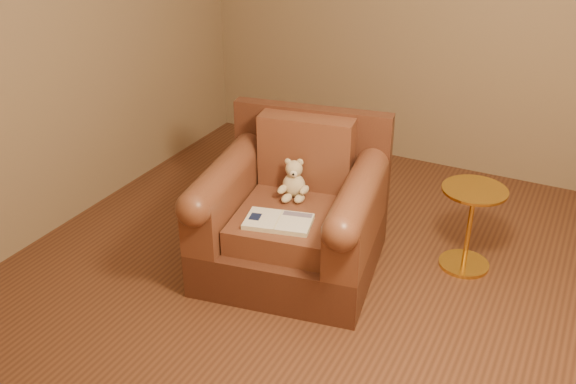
% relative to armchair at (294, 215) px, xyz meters
% --- Properties ---
extents(floor, '(4.00, 4.00, 0.00)m').
position_rel_armchair_xyz_m(floor, '(0.37, -0.16, -0.35)').
color(floor, brown).
rests_on(floor, ground).
extents(armchair, '(1.14, 1.10, 0.89)m').
position_rel_armchair_xyz_m(armchair, '(0.00, 0.00, 0.00)').
color(armchair, '#4B2619').
rests_on(armchair, floor).
extents(teddy_bear, '(0.18, 0.20, 0.24)m').
position_rel_armchair_xyz_m(teddy_bear, '(-0.04, 0.08, 0.17)').
color(teddy_bear, '#CBB48E').
rests_on(teddy_bear, armchair).
extents(guidebook, '(0.41, 0.30, 0.03)m').
position_rel_armchair_xyz_m(guidebook, '(0.03, -0.25, 0.10)').
color(guidebook, beige).
rests_on(guidebook, armchair).
extents(side_table, '(0.38, 0.38, 0.53)m').
position_rel_armchair_xyz_m(side_table, '(0.95, 0.46, -0.06)').
color(side_table, gold).
rests_on(side_table, floor).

